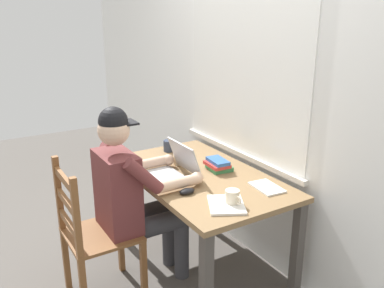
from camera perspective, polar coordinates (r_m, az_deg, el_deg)
name	(u,v)px	position (r m, az deg, el deg)	size (l,w,h in m)	color
ground_plane	(199,265)	(3.11, 0.95, -16.43)	(8.00, 8.00, 0.00)	#56514C
back_wall	(257,81)	(2.88, 9.05, 8.61)	(6.00, 0.08, 2.60)	silver
desk	(199,187)	(2.81, 1.01, -5.99)	(1.32, 0.78, 0.71)	olive
seated_person	(133,191)	(2.62, -8.17, -6.56)	(0.50, 0.60, 1.24)	brown
wooden_chair	(93,235)	(2.64, -13.66, -12.16)	(0.42, 0.42, 0.93)	brown
laptop	(173,169)	(2.72, -2.72, -3.51)	(0.33, 0.31, 0.23)	#ADAFB2
computer_mouse	(187,191)	(2.48, -0.71, -6.59)	(0.06, 0.10, 0.03)	black
coffee_mug_white	(179,158)	(2.93, -1.85, -1.90)	(0.12, 0.08, 0.10)	beige
coffee_mug_dark	(169,146)	(3.21, -3.23, -0.25)	(0.12, 0.08, 0.09)	#2D384C
coffee_mug_spare	(233,198)	(2.35, 5.66, -7.43)	(0.12, 0.08, 0.09)	beige
book_stack_main	(218,165)	(2.83, 3.69, -2.92)	(0.19, 0.17, 0.08)	#38844C
paper_pile_near_laptop	(162,176)	(2.75, -4.24, -4.42)	(0.24, 0.16, 0.01)	white
paper_pile_back_corner	(267,187)	(2.60, 10.38, -5.95)	(0.22, 0.14, 0.01)	white
paper_pile_side	(226,205)	(2.35, 4.80, -8.41)	(0.24, 0.20, 0.01)	white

